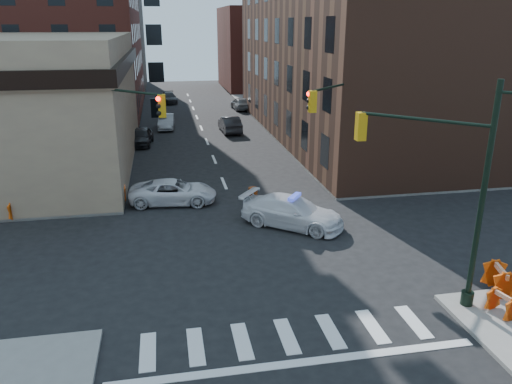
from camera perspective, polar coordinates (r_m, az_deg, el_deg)
name	(u,v)px	position (r m, az deg, el deg)	size (l,w,h in m)	color
ground	(251,249)	(22.92, -0.57, -6.53)	(140.00, 140.00, 0.00)	black
sidewalk_ne	(398,112)	(60.22, 15.97, 8.80)	(34.00, 54.50, 0.15)	gray
apartment_block	(14,1)	(62.25, -25.96, 19.07)	(25.00, 25.00, 24.00)	maroon
commercial_row_ne	(352,56)	(46.08, 10.91, 15.00)	(14.00, 34.00, 14.00)	#4F2D1F
filler_nw	(75,35)	(83.35, -20.00, 16.50)	(20.00, 18.00, 16.00)	brown
filler_ne	(275,48)	(80.44, 2.14, 16.09)	(16.00, 16.00, 12.00)	maroon
signal_pole_se	(451,181)	(18.46, 21.36, 1.14)	(5.40, 5.27, 8.00)	black
signal_pole_nw	(119,136)	(26.41, -15.37, 6.18)	(3.58, 3.67, 8.00)	black
signal_pole_ne	(338,128)	(27.96, 9.40, 7.28)	(3.67, 3.58, 8.00)	black
tree_ne_near	(281,93)	(48.12, 2.88, 11.24)	(3.00, 3.00, 4.85)	black
tree_ne_far	(264,83)	(55.87, 0.95, 12.32)	(3.00, 3.00, 4.85)	black
police_car	(292,212)	(25.19, 4.18, -2.29)	(2.13, 5.25, 1.52)	white
pickup	(173,192)	(28.73, -9.44, 0.02)	(2.25, 4.89, 1.36)	white
parked_car_wnear	(141,137)	(43.25, -12.96, 6.20)	(1.69, 4.21, 1.43)	black
parked_car_wfar	(166,122)	(49.50, -10.23, 7.90)	(1.46, 4.18, 1.38)	#9B9EA4
parked_car_wdeep	(169,98)	(65.88, -9.92, 10.56)	(1.86, 4.56, 1.32)	black
parked_car_enear	(230,124)	(47.24, -3.01, 7.74)	(1.60, 4.59, 1.51)	black
parked_car_efar	(241,103)	(59.87, -1.76, 10.11)	(1.78, 4.43, 1.51)	gray
pedestrian_a	(87,183)	(30.21, -18.71, 0.95)	(0.66, 0.43, 1.81)	black
pedestrian_b	(11,185)	(31.94, -26.22, 0.76)	(0.80, 0.62, 1.64)	black
barrel_road	(253,195)	(28.40, -0.35, -0.39)	(0.52, 0.52, 0.93)	orange
barrel_bank	(180,197)	(28.57, -8.66, -0.55)	(0.49, 0.49, 0.88)	red
barricade_se_a	(499,279)	(21.09, 26.03, -8.97)	(1.36, 0.68, 1.02)	#D5690A
barricade_se_b	(503,304)	(19.67, 26.35, -11.43)	(1.06, 0.53, 0.80)	#C95B09
barricade_nw_a	(116,193)	(29.38, -15.73, -0.17)	(1.23, 0.61, 0.92)	#C23E09
barricade_nw_b	(4,211)	(28.94, -26.86, -1.92)	(1.13, 0.56, 0.85)	orange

